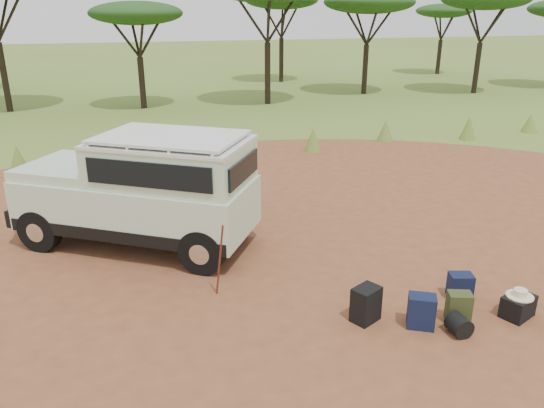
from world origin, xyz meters
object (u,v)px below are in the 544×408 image
object	(u,v)px
safari_vehicle	(143,193)
backpack_olive	(459,307)
backpack_navy	(421,312)
duffel_navy	(460,286)
walking_staff	(220,261)
hard_case	(518,307)
backpack_black	(366,304)

from	to	relation	value
safari_vehicle	backpack_olive	distance (m)	6.11
backpack_navy	backpack_olive	world-z (taller)	backpack_navy
backpack_navy	duffel_navy	distance (m)	1.24
walking_staff	hard_case	xyz separation A→B (m)	(4.32, -1.83, -0.49)
walking_staff	backpack_black	distance (m)	2.42
safari_vehicle	duffel_navy	bearing A→B (deg)	-4.08
walking_staff	duffel_navy	xyz separation A→B (m)	(3.81, -1.07, -0.46)
backpack_olive	safari_vehicle	bearing A→B (deg)	156.11
walking_staff	backpack_black	world-z (taller)	walking_staff
backpack_black	duffel_navy	world-z (taller)	backpack_black
duffel_navy	hard_case	xyz separation A→B (m)	(0.51, -0.76, -0.03)
walking_staff	backpack_black	xyz separation A→B (m)	(2.00, -1.30, -0.39)
safari_vehicle	backpack_black	size ratio (longest dim) A/B	8.74
safari_vehicle	backpack_olive	bearing A→B (deg)	-11.38
walking_staff	backpack_black	size ratio (longest dim) A/B	2.39
backpack_black	hard_case	xyz separation A→B (m)	(2.32, -0.53, -0.11)
safari_vehicle	backpack_olive	xyz separation A→B (m)	(4.41, -4.15, -0.87)
safari_vehicle	duffel_navy	world-z (taller)	safari_vehicle
backpack_black	backpack_olive	size ratio (longest dim) A/B	1.17
walking_staff	backpack_navy	size ratio (longest dim) A/B	2.59
backpack_olive	hard_case	world-z (taller)	backpack_olive
backpack_black	backpack_olive	distance (m)	1.41
backpack_navy	backpack_olive	distance (m)	0.63
backpack_navy	backpack_black	bearing A→B (deg)	-179.99
backpack_olive	duffel_navy	distance (m)	0.77
safari_vehicle	walking_staff	size ratio (longest dim) A/B	3.65
backpack_black	backpack_navy	bearing A→B (deg)	-55.46
backpack_navy	hard_case	bearing A→B (deg)	21.73
duffel_navy	hard_case	world-z (taller)	duffel_navy
hard_case	duffel_navy	bearing A→B (deg)	100.74
hard_case	backpack_navy	bearing A→B (deg)	150.89
backpack_olive	hard_case	bearing A→B (deg)	11.43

